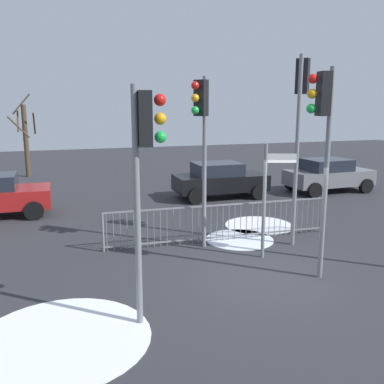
{
  "coord_description": "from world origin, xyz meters",
  "views": [
    {
      "loc": [
        -4.39,
        -8.06,
        3.82
      ],
      "look_at": [
        -0.78,
        2.8,
        1.45
      ],
      "focal_mm": 39.54,
      "sensor_mm": 36.0,
      "label": 1
    }
  ],
  "objects_px": {
    "car_grey_near": "(328,175)",
    "traffic_light_rear_right": "(145,153)",
    "traffic_light_foreground_right": "(301,109)",
    "traffic_light_mid_left": "(323,127)",
    "car_black_far": "(220,180)",
    "traffic_light_rear_left": "(201,124)",
    "direction_sign_post": "(267,195)",
    "bare_tree_left": "(26,138)"
  },
  "relations": [
    {
      "from": "traffic_light_mid_left",
      "to": "car_grey_near",
      "type": "height_order",
      "value": "traffic_light_mid_left"
    },
    {
      "from": "traffic_light_rear_left",
      "to": "traffic_light_rear_right",
      "type": "xyz_separation_m",
      "value": [
        -2.24,
        -3.49,
        -0.28
      ]
    },
    {
      "from": "traffic_light_mid_left",
      "to": "bare_tree_left",
      "type": "relative_size",
      "value": 1.04
    },
    {
      "from": "car_black_far",
      "to": "bare_tree_left",
      "type": "bearing_deg",
      "value": 134.71
    },
    {
      "from": "traffic_light_foreground_right",
      "to": "bare_tree_left",
      "type": "bearing_deg",
      "value": 166.91
    },
    {
      "from": "traffic_light_foreground_right",
      "to": "traffic_light_mid_left",
      "type": "height_order",
      "value": "traffic_light_foreground_right"
    },
    {
      "from": "car_grey_near",
      "to": "traffic_light_mid_left",
      "type": "bearing_deg",
      "value": -129.12
    },
    {
      "from": "traffic_light_foreground_right",
      "to": "car_black_far",
      "type": "xyz_separation_m",
      "value": [
        0.24,
        6.18,
        -2.95
      ]
    },
    {
      "from": "car_black_far",
      "to": "car_grey_near",
      "type": "bearing_deg",
      "value": -3.43
    },
    {
      "from": "traffic_light_rear_right",
      "to": "direction_sign_post",
      "type": "relative_size",
      "value": 1.43
    },
    {
      "from": "traffic_light_foreground_right",
      "to": "car_black_far",
      "type": "height_order",
      "value": "traffic_light_foreground_right"
    },
    {
      "from": "traffic_light_foreground_right",
      "to": "traffic_light_mid_left",
      "type": "xyz_separation_m",
      "value": [
        -0.88,
        -2.25,
        -0.36
      ]
    },
    {
      "from": "car_black_far",
      "to": "traffic_light_rear_left",
      "type": "bearing_deg",
      "value": -115.75
    },
    {
      "from": "traffic_light_rear_right",
      "to": "direction_sign_post",
      "type": "xyz_separation_m",
      "value": [
        3.54,
        2.28,
        -1.41
      ]
    },
    {
      "from": "direction_sign_post",
      "to": "bare_tree_left",
      "type": "relative_size",
      "value": 0.66
    },
    {
      "from": "traffic_light_rear_left",
      "to": "car_grey_near",
      "type": "height_order",
      "value": "traffic_light_rear_left"
    },
    {
      "from": "car_black_far",
      "to": "traffic_light_mid_left",
      "type": "bearing_deg",
      "value": -96.84
    },
    {
      "from": "traffic_light_rear_left",
      "to": "direction_sign_post",
      "type": "xyz_separation_m",
      "value": [
        1.3,
        -1.21,
        -1.69
      ]
    },
    {
      "from": "traffic_light_foreground_right",
      "to": "car_black_far",
      "type": "bearing_deg",
      "value": 136.7
    },
    {
      "from": "direction_sign_post",
      "to": "car_grey_near",
      "type": "height_order",
      "value": "direction_sign_post"
    },
    {
      "from": "traffic_light_mid_left",
      "to": "direction_sign_post",
      "type": "xyz_separation_m",
      "value": [
        -0.43,
        1.49,
        -1.73
      ]
    },
    {
      "from": "traffic_light_rear_left",
      "to": "traffic_light_rear_right",
      "type": "height_order",
      "value": "traffic_light_rear_left"
    },
    {
      "from": "traffic_light_rear_right",
      "to": "traffic_light_foreground_right",
      "type": "bearing_deg",
      "value": 128.7
    },
    {
      "from": "car_black_far",
      "to": "traffic_light_foreground_right",
      "type": "bearing_deg",
      "value": -91.5
    },
    {
      "from": "direction_sign_post",
      "to": "car_black_far",
      "type": "bearing_deg",
      "value": 97.81
    },
    {
      "from": "car_grey_near",
      "to": "direction_sign_post",
      "type": "bearing_deg",
      "value": -136.83
    },
    {
      "from": "direction_sign_post",
      "to": "car_black_far",
      "type": "relative_size",
      "value": 0.76
    },
    {
      "from": "direction_sign_post",
      "to": "car_black_far",
      "type": "height_order",
      "value": "direction_sign_post"
    },
    {
      "from": "traffic_light_mid_left",
      "to": "direction_sign_post",
      "type": "bearing_deg",
      "value": 27.49
    },
    {
      "from": "traffic_light_foreground_right",
      "to": "direction_sign_post",
      "type": "bearing_deg",
      "value": -101.07
    },
    {
      "from": "direction_sign_post",
      "to": "bare_tree_left",
      "type": "bearing_deg",
      "value": 133.08
    },
    {
      "from": "direction_sign_post",
      "to": "car_black_far",
      "type": "xyz_separation_m",
      "value": [
        1.55,
        6.94,
        -0.86
      ]
    },
    {
      "from": "direction_sign_post",
      "to": "bare_tree_left",
      "type": "height_order",
      "value": "bare_tree_left"
    },
    {
      "from": "traffic_light_rear_right",
      "to": "car_grey_near",
      "type": "height_order",
      "value": "traffic_light_rear_right"
    },
    {
      "from": "bare_tree_left",
      "to": "traffic_light_mid_left",
      "type": "bearing_deg",
      "value": -67.92
    },
    {
      "from": "traffic_light_rear_right",
      "to": "car_black_far",
      "type": "height_order",
      "value": "traffic_light_rear_right"
    },
    {
      "from": "car_grey_near",
      "to": "traffic_light_rear_right",
      "type": "bearing_deg",
      "value": -140.58
    },
    {
      "from": "traffic_light_foreground_right",
      "to": "car_black_far",
      "type": "relative_size",
      "value": 1.33
    },
    {
      "from": "traffic_light_rear_left",
      "to": "traffic_light_mid_left",
      "type": "height_order",
      "value": "traffic_light_mid_left"
    },
    {
      "from": "traffic_light_mid_left",
      "to": "car_black_far",
      "type": "distance_m",
      "value": 8.89
    },
    {
      "from": "traffic_light_rear_right",
      "to": "traffic_light_mid_left",
      "type": "bearing_deg",
      "value": 107.86
    },
    {
      "from": "car_black_far",
      "to": "traffic_light_rear_right",
      "type": "bearing_deg",
      "value": -118.18
    }
  ]
}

